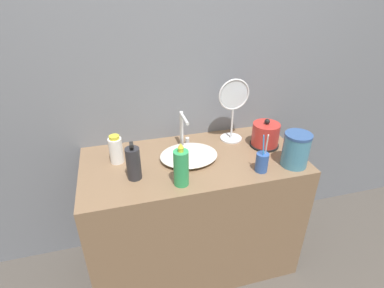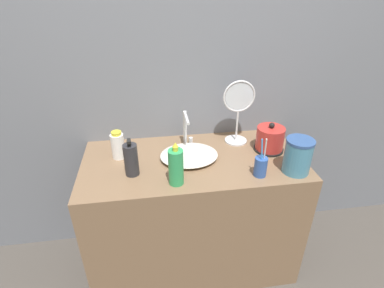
{
  "view_description": "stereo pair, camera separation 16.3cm",
  "coord_description": "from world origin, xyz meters",
  "px_view_note": "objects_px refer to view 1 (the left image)",
  "views": [
    {
      "loc": [
        -0.38,
        -1.07,
        1.7
      ],
      "look_at": [
        -0.01,
        0.3,
        0.9
      ],
      "focal_mm": 28.0,
      "sensor_mm": 36.0,
      "label": 1
    },
    {
      "loc": [
        -0.22,
        -1.11,
        1.7
      ],
      "look_at": [
        -0.01,
        0.3,
        0.9
      ],
      "focal_mm": 28.0,
      "sensor_mm": 36.0,
      "label": 2
    }
  ],
  "objects_px": {
    "vanity_mirror": "(233,107)",
    "electric_kettle": "(265,136)",
    "faucet": "(183,127)",
    "water_pitcher": "(296,150)",
    "shampoo_bottle": "(181,167)",
    "toothbrush_cup": "(262,162)",
    "lotion_bottle": "(133,163)",
    "mouthwash_bottle": "(116,150)"
  },
  "relations": [
    {
      "from": "toothbrush_cup",
      "to": "lotion_bottle",
      "type": "bearing_deg",
      "value": 170.5
    },
    {
      "from": "mouthwash_bottle",
      "to": "water_pitcher",
      "type": "height_order",
      "value": "water_pitcher"
    },
    {
      "from": "toothbrush_cup",
      "to": "lotion_bottle",
      "type": "relative_size",
      "value": 1.08
    },
    {
      "from": "electric_kettle",
      "to": "water_pitcher",
      "type": "xyz_separation_m",
      "value": [
        0.06,
        -0.23,
        0.03
      ]
    },
    {
      "from": "vanity_mirror",
      "to": "electric_kettle",
      "type": "bearing_deg",
      "value": -38.74
    },
    {
      "from": "toothbrush_cup",
      "to": "shampoo_bottle",
      "type": "relative_size",
      "value": 0.97
    },
    {
      "from": "shampoo_bottle",
      "to": "faucet",
      "type": "bearing_deg",
      "value": 74.94
    },
    {
      "from": "toothbrush_cup",
      "to": "water_pitcher",
      "type": "height_order",
      "value": "toothbrush_cup"
    },
    {
      "from": "electric_kettle",
      "to": "toothbrush_cup",
      "type": "height_order",
      "value": "toothbrush_cup"
    },
    {
      "from": "water_pitcher",
      "to": "lotion_bottle",
      "type": "bearing_deg",
      "value": 173.14
    },
    {
      "from": "shampoo_bottle",
      "to": "mouthwash_bottle",
      "type": "relative_size",
      "value": 1.43
    },
    {
      "from": "lotion_bottle",
      "to": "water_pitcher",
      "type": "xyz_separation_m",
      "value": [
        0.85,
        -0.1,
        0.01
      ]
    },
    {
      "from": "lotion_bottle",
      "to": "vanity_mirror",
      "type": "bearing_deg",
      "value": 22.71
    },
    {
      "from": "faucet",
      "to": "water_pitcher",
      "type": "height_order",
      "value": "faucet"
    },
    {
      "from": "faucet",
      "to": "water_pitcher",
      "type": "bearing_deg",
      "value": -34.03
    },
    {
      "from": "electric_kettle",
      "to": "water_pitcher",
      "type": "height_order",
      "value": "water_pitcher"
    },
    {
      "from": "electric_kettle",
      "to": "vanity_mirror",
      "type": "bearing_deg",
      "value": 141.26
    },
    {
      "from": "faucet",
      "to": "vanity_mirror",
      "type": "bearing_deg",
      "value": 1.15
    },
    {
      "from": "toothbrush_cup",
      "to": "mouthwash_bottle",
      "type": "relative_size",
      "value": 1.39
    },
    {
      "from": "mouthwash_bottle",
      "to": "water_pitcher",
      "type": "relative_size",
      "value": 0.86
    },
    {
      "from": "toothbrush_cup",
      "to": "mouthwash_bottle",
      "type": "xyz_separation_m",
      "value": [
        -0.73,
        0.29,
        0.02
      ]
    },
    {
      "from": "mouthwash_bottle",
      "to": "electric_kettle",
      "type": "bearing_deg",
      "value": -3.12
    },
    {
      "from": "electric_kettle",
      "to": "faucet",
      "type": "bearing_deg",
      "value": 165.26
    },
    {
      "from": "shampoo_bottle",
      "to": "water_pitcher",
      "type": "bearing_deg",
      "value": 0.83
    },
    {
      "from": "toothbrush_cup",
      "to": "water_pitcher",
      "type": "distance_m",
      "value": 0.2
    },
    {
      "from": "lotion_bottle",
      "to": "water_pitcher",
      "type": "height_order",
      "value": "lotion_bottle"
    },
    {
      "from": "toothbrush_cup",
      "to": "shampoo_bottle",
      "type": "height_order",
      "value": "shampoo_bottle"
    },
    {
      "from": "electric_kettle",
      "to": "lotion_bottle",
      "type": "bearing_deg",
      "value": -170.56
    },
    {
      "from": "toothbrush_cup",
      "to": "water_pitcher",
      "type": "bearing_deg",
      "value": 2.0
    },
    {
      "from": "toothbrush_cup",
      "to": "vanity_mirror",
      "type": "bearing_deg",
      "value": 93.48
    },
    {
      "from": "toothbrush_cup",
      "to": "vanity_mirror",
      "type": "xyz_separation_m",
      "value": [
        -0.02,
        0.37,
        0.16
      ]
    },
    {
      "from": "mouthwash_bottle",
      "to": "water_pitcher",
      "type": "distance_m",
      "value": 0.97
    },
    {
      "from": "shampoo_bottle",
      "to": "mouthwash_bottle",
      "type": "distance_m",
      "value": 0.42
    },
    {
      "from": "faucet",
      "to": "lotion_bottle",
      "type": "bearing_deg",
      "value": -140.98
    },
    {
      "from": "vanity_mirror",
      "to": "water_pitcher",
      "type": "xyz_separation_m",
      "value": [
        0.22,
        -0.36,
        -0.12
      ]
    },
    {
      "from": "water_pitcher",
      "to": "mouthwash_bottle",
      "type": "bearing_deg",
      "value": 163.12
    },
    {
      "from": "mouthwash_bottle",
      "to": "vanity_mirror",
      "type": "bearing_deg",
      "value": 6.77
    },
    {
      "from": "shampoo_bottle",
      "to": "toothbrush_cup",
      "type": "bearing_deg",
      "value": 0.29
    },
    {
      "from": "mouthwash_bottle",
      "to": "water_pitcher",
      "type": "xyz_separation_m",
      "value": [
        0.93,
        -0.28,
        0.02
      ]
    },
    {
      "from": "lotion_bottle",
      "to": "mouthwash_bottle",
      "type": "relative_size",
      "value": 1.29
    },
    {
      "from": "lotion_bottle",
      "to": "shampoo_bottle",
      "type": "relative_size",
      "value": 0.9
    },
    {
      "from": "faucet",
      "to": "vanity_mirror",
      "type": "height_order",
      "value": "vanity_mirror"
    }
  ]
}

